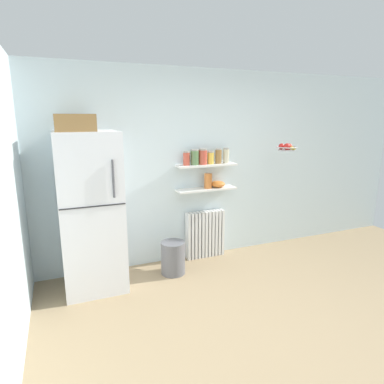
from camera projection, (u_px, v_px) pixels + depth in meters
name	position (u px, v px, depth m)	size (l,w,h in m)	color
ground_plane	(256.00, 308.00, 3.48)	(7.04, 7.04, 0.00)	#9E8460
back_wall	(199.00, 166.00, 4.59)	(7.04, 0.10, 2.60)	silver
refrigerator	(90.00, 209.00, 3.75)	(0.68, 0.73, 2.00)	silver
radiator	(205.00, 234.00, 4.71)	(0.56, 0.12, 0.67)	white
wall_shelf_lower	(206.00, 189.00, 4.53)	(0.84, 0.22, 0.03)	white
wall_shelf_upper	(207.00, 165.00, 4.46)	(0.84, 0.22, 0.03)	white
storage_jar_0	(186.00, 158.00, 4.33)	(0.09, 0.09, 0.19)	#C64C38
storage_jar_1	(195.00, 157.00, 4.37)	(0.11, 0.11, 0.21)	#5B7F4C
storage_jar_2	(203.00, 157.00, 4.41)	(0.12, 0.12, 0.21)	#C64C38
storage_jar_3	(211.00, 158.00, 4.46)	(0.09, 0.09, 0.17)	yellow
storage_jar_4	(218.00, 156.00, 4.50)	(0.09, 0.09, 0.21)	olive
storage_jar_5	(226.00, 156.00, 4.54)	(0.08, 0.08, 0.21)	beige
vase	(208.00, 181.00, 4.51)	(0.11, 0.11, 0.20)	#CC7033
shelf_bowl	(218.00, 184.00, 4.58)	(0.20, 0.20, 0.09)	orange
trash_bin	(173.00, 258.00, 4.22)	(0.31, 0.31, 0.42)	slate
hanging_fruit_basket	(287.00, 147.00, 4.48)	(0.28, 0.28, 0.10)	#B2B2B7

